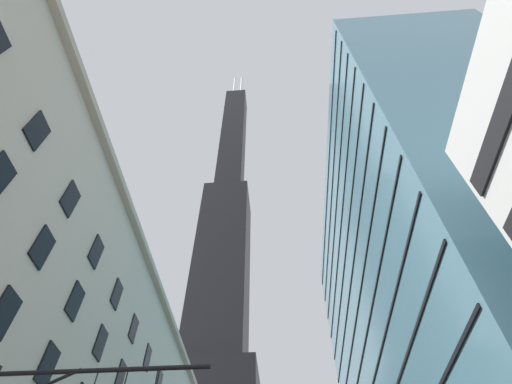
{
  "coord_description": "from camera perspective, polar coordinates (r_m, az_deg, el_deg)",
  "views": [
    {
      "loc": [
        2.09,
        -7.11,
        1.68
      ],
      "look_at": [
        0.13,
        19.84,
        35.1
      ],
      "focal_mm": 27.35,
      "sensor_mm": 36.0,
      "label": 1
    }
  ],
  "objects": [
    {
      "name": "dark_skyscraper",
      "position": [
        118.89,
        -5.46,
        -16.35
      ],
      "size": [
        23.35,
        23.35,
        234.85
      ],
      "color": "black",
      "rests_on": "ground"
    },
    {
      "name": "glass_office_midrise",
      "position": [
        51.44,
        24.9,
        -16.14
      ],
      "size": [
        18.09,
        51.36,
        55.07
      ],
      "color": "teal",
      "rests_on": "ground"
    }
  ]
}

